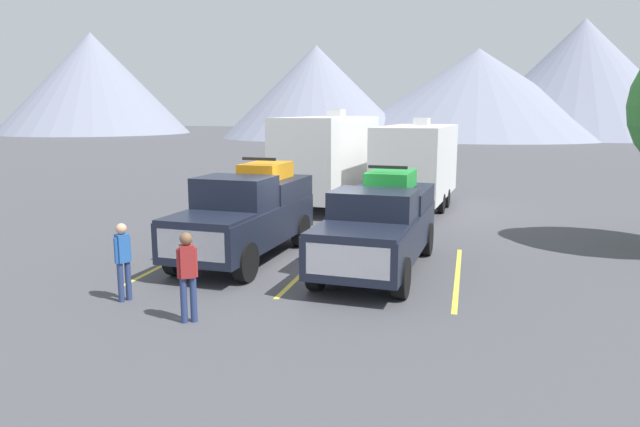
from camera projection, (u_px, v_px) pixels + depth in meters
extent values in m
plane|color=#47474C|center=(310.00, 266.00, 14.84)|extent=(240.00, 240.00, 0.00)
cube|color=black|center=(244.00, 224.00, 15.36)|extent=(2.32, 5.65, 0.96)
cube|color=black|center=(207.00, 218.00, 13.40)|extent=(2.00, 1.66, 0.08)
cube|color=black|center=(235.00, 193.00, 14.74)|extent=(1.95, 1.55, 0.85)
cube|color=slate|center=(225.00, 195.00, 14.19)|extent=(1.76, 0.34, 0.63)
cube|color=black|center=(266.00, 189.00, 16.63)|extent=(2.10, 2.66, 0.58)
cube|color=silver|center=(191.00, 245.00, 12.79)|extent=(1.69, 0.16, 0.67)
cylinder|color=black|center=(246.00, 262.00, 13.41)|extent=(0.34, 0.96, 0.95)
cylinder|color=black|center=(177.00, 256.00, 13.96)|extent=(0.34, 0.96, 0.95)
cylinder|color=black|center=(301.00, 230.00, 16.93)|extent=(0.34, 0.96, 0.95)
cylinder|color=black|center=(244.00, 227.00, 17.49)|extent=(0.34, 0.96, 0.95)
cube|color=orange|center=(266.00, 171.00, 16.54)|extent=(1.19, 1.69, 0.45)
cylinder|color=black|center=(273.00, 173.00, 15.88)|extent=(0.21, 0.45, 0.44)
cylinder|color=black|center=(243.00, 172.00, 16.15)|extent=(0.21, 0.45, 0.44)
cylinder|color=black|center=(287.00, 170.00, 16.93)|extent=(0.21, 0.45, 0.44)
cylinder|color=black|center=(259.00, 169.00, 17.20)|extent=(0.21, 0.45, 0.44)
cube|color=black|center=(259.00, 159.00, 16.04)|extent=(1.00, 0.14, 0.08)
cube|color=black|center=(378.00, 235.00, 14.29)|extent=(2.41, 5.88, 0.94)
cube|color=black|center=(357.00, 231.00, 12.25)|extent=(2.08, 1.73, 0.08)
cube|color=black|center=(374.00, 205.00, 13.66)|extent=(2.03, 1.61, 0.70)
cube|color=slate|center=(368.00, 208.00, 13.09)|extent=(1.83, 0.31, 0.52)
cube|color=black|center=(391.00, 197.00, 15.62)|extent=(2.18, 2.77, 0.51)
cube|color=silver|center=(347.00, 261.00, 11.61)|extent=(1.76, 0.17, 0.66)
cylinder|color=black|center=(401.00, 278.00, 12.25)|extent=(0.33, 0.91, 0.89)
cylinder|color=black|center=(317.00, 270.00, 12.83)|extent=(0.33, 0.91, 0.89)
cylinder|color=black|center=(426.00, 239.00, 15.91)|extent=(0.33, 0.91, 0.89)
cylinder|color=black|center=(360.00, 235.00, 16.49)|extent=(0.33, 0.91, 0.89)
cube|color=green|center=(391.00, 179.00, 15.53)|extent=(1.24, 1.76, 0.45)
cylinder|color=black|center=(404.00, 183.00, 14.84)|extent=(0.21, 0.45, 0.44)
cylinder|color=black|center=(369.00, 181.00, 15.13)|extent=(0.21, 0.45, 0.44)
cylinder|color=black|center=(412.00, 178.00, 15.94)|extent=(0.21, 0.45, 0.44)
cylinder|color=black|center=(379.00, 177.00, 16.22)|extent=(0.21, 0.45, 0.44)
cube|color=black|center=(388.00, 167.00, 15.02)|extent=(1.04, 0.14, 0.08)
cube|color=gold|center=(180.00, 257.00, 15.78)|extent=(0.12, 5.50, 0.01)
cube|color=gold|center=(310.00, 266.00, 14.86)|extent=(0.12, 5.50, 0.01)
cube|color=gold|center=(457.00, 276.00, 13.94)|extent=(0.12, 5.50, 0.01)
cube|color=white|center=(328.00, 156.00, 23.83)|extent=(3.13, 7.09, 3.16)
cube|color=#595960|center=(300.00, 151.00, 24.22)|extent=(0.60, 6.59, 0.24)
cube|color=silver|center=(336.00, 113.00, 24.48)|extent=(0.66, 0.75, 0.30)
cube|color=#333333|center=(292.00, 214.00, 20.39)|extent=(0.23, 1.21, 0.12)
cylinder|color=black|center=(349.00, 201.00, 22.98)|extent=(0.29, 0.78, 0.76)
cylinder|color=black|center=(295.00, 198.00, 23.75)|extent=(0.29, 0.78, 0.76)
cylinder|color=black|center=(361.00, 195.00, 24.51)|extent=(0.29, 0.78, 0.76)
cylinder|color=black|center=(309.00, 193.00, 25.28)|extent=(0.29, 0.78, 0.76)
cube|color=white|center=(417.00, 161.00, 23.18)|extent=(3.02, 6.25, 2.81)
cube|color=#595960|center=(386.00, 157.00, 23.57)|extent=(0.53, 5.79, 0.24)
cube|color=silver|center=(422.00, 122.00, 23.74)|extent=(0.66, 0.75, 0.30)
cube|color=#333333|center=(397.00, 216.00, 20.10)|extent=(0.23, 1.21, 0.12)
cylinder|color=black|center=(441.00, 203.00, 22.40)|extent=(0.29, 0.78, 0.76)
cylinder|color=black|center=(384.00, 200.00, 23.16)|extent=(0.29, 0.78, 0.76)
cylinder|color=black|center=(446.00, 198.00, 23.75)|extent=(0.29, 0.78, 0.76)
cylinder|color=black|center=(392.00, 195.00, 24.51)|extent=(0.29, 0.78, 0.76)
cylinder|color=navy|center=(128.00, 281.00, 12.14)|extent=(0.12, 0.12, 0.84)
cylinder|color=navy|center=(121.00, 282.00, 12.01)|extent=(0.12, 0.12, 0.84)
cube|color=#2659A5|center=(122.00, 248.00, 11.95)|extent=(0.29, 0.31, 0.60)
sphere|color=tan|center=(121.00, 229.00, 11.88)|extent=(0.23, 0.23, 0.23)
cylinder|color=#2659A5|center=(128.00, 248.00, 12.05)|extent=(0.10, 0.10, 0.54)
cylinder|color=#2659A5|center=(116.00, 251.00, 11.86)|extent=(0.10, 0.10, 0.54)
cylinder|color=navy|center=(184.00, 300.00, 10.82)|extent=(0.13, 0.13, 0.88)
cylinder|color=navy|center=(194.00, 299.00, 10.88)|extent=(0.13, 0.13, 0.88)
cube|color=maroon|center=(187.00, 261.00, 10.72)|extent=(0.32, 0.31, 0.62)
sphere|color=brown|center=(186.00, 239.00, 10.64)|extent=(0.24, 0.24, 0.24)
cylinder|color=maroon|center=(179.00, 264.00, 10.68)|extent=(0.10, 0.10, 0.56)
cylinder|color=maroon|center=(195.00, 262.00, 10.76)|extent=(0.10, 0.10, 0.56)
cone|color=gray|center=(93.00, 83.00, 98.98)|extent=(31.91, 31.91, 16.96)
cone|color=gray|center=(316.00, 92.00, 83.81)|extent=(27.31, 27.31, 13.17)
cone|color=gray|center=(477.00, 93.00, 84.89)|extent=(39.31, 39.31, 12.83)
cone|color=gray|center=(581.00, 78.00, 84.94)|extent=(33.77, 33.77, 17.13)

